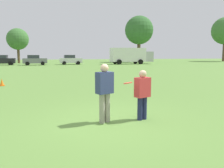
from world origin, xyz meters
name	(u,v)px	position (x,y,z in m)	size (l,w,h in m)	color
ground_plane	(110,121)	(0.00, 0.00, 0.00)	(153.13, 153.13, 0.00)	#608C3D
player_thrower	(105,90)	(-0.18, -0.06, 1.00)	(0.56, 0.46, 1.76)	gray
player_defender	(142,92)	(1.02, -0.03, 0.87)	(0.53, 0.42, 1.56)	#1E234C
frisbee	(128,83)	(0.52, -0.12, 1.19)	(0.27, 0.27, 0.09)	#E54C33
traffic_cone	(2,82)	(-5.12, 9.10, 0.23)	(0.32, 0.32, 0.48)	#D8590C
parked_car_center	(3,60)	(-11.54, 38.19, 0.92)	(4.29, 2.39, 1.82)	black
parked_car_mid_right	(35,60)	(-5.82, 36.72, 0.92)	(4.29, 2.39, 1.82)	slate
parked_car_near_right	(71,60)	(0.59, 37.52, 0.92)	(4.29, 2.39, 1.82)	silver
box_truck	(131,55)	(12.39, 36.81, 1.75)	(8.62, 3.30, 3.18)	white
tree_west_maple	(18,39)	(-10.09, 46.16, 5.13)	(4.59, 4.59, 7.46)	brown
tree_center_elm	(139,30)	(17.60, 46.63, 7.67)	(6.86, 6.86, 11.15)	brown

